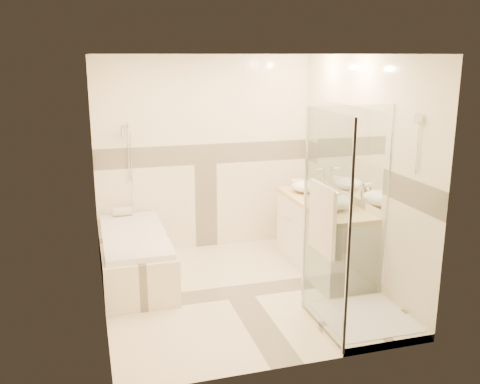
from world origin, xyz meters
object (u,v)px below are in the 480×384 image
object	(u,v)px
shower_enclosure	(352,274)
amenity_bottle_a	(326,197)
bathtub	(135,254)
vessel_sink_near	(306,186)
vessel_sink_far	(334,202)
amenity_bottle_b	(321,195)
vanity	(322,236)

from	to	relation	value
shower_enclosure	amenity_bottle_a	xyz separation A→B (m)	(0.27, 1.19, 0.42)
bathtub	vessel_sink_near	world-z (taller)	vessel_sink_near
vessel_sink_far	bathtub	bearing A→B (deg)	162.82
amenity_bottle_b	bathtub	bearing A→B (deg)	171.74
bathtub	vessel_sink_near	distance (m)	2.22
bathtub	amenity_bottle_b	xyz separation A→B (m)	(2.13, -0.31, 0.61)
shower_enclosure	amenity_bottle_b	distance (m)	1.40
bathtub	vessel_sink_near	bearing A→B (deg)	3.37
vanity	bathtub	bearing A→B (deg)	170.75
vessel_sink_near	vessel_sink_far	size ratio (longest dim) A/B	0.90
bathtub	amenity_bottle_b	size ratio (longest dim) A/B	13.03
vessel_sink_near	amenity_bottle_a	world-z (taller)	amenity_bottle_a
bathtub	vanity	distance (m)	2.18
bathtub	vanity	bearing A→B (deg)	-9.25
shower_enclosure	vessel_sink_near	world-z (taller)	shower_enclosure
amenity_bottle_a	vessel_sink_near	bearing A→B (deg)	90.00
vessel_sink_far	amenity_bottle_a	world-z (taller)	vessel_sink_far
shower_enclosure	bathtub	bearing A→B (deg)	138.90
vessel_sink_far	amenity_bottle_a	bearing A→B (deg)	90.00
amenity_bottle_a	bathtub	bearing A→B (deg)	168.48
bathtub	vanity	xyz separation A→B (m)	(2.15, -0.35, 0.12)
vanity	shower_enclosure	distance (m)	1.31
shower_enclosure	amenity_bottle_a	world-z (taller)	shower_enclosure
bathtub	amenity_bottle_b	distance (m)	2.24
amenity_bottle_b	shower_enclosure	bearing A→B (deg)	-101.75
vanity	shower_enclosure	world-z (taller)	shower_enclosure
vanity	vessel_sink_near	size ratio (longest dim) A/B	4.37
bathtub	amenity_bottle_a	distance (m)	2.26
vanity	shower_enclosure	bearing A→B (deg)	-102.97
vessel_sink_far	amenity_bottle_a	size ratio (longest dim) A/B	2.69
vessel_sink_far	amenity_bottle_a	distance (m)	0.22
vessel_sink_near	vanity	bearing A→B (deg)	-87.59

